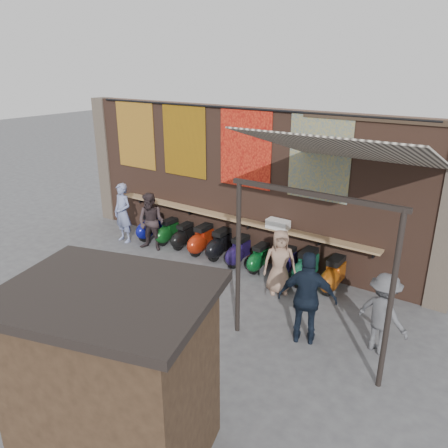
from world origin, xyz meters
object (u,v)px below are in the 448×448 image
object	(u,v)px
scooter_stool_9	(334,275)
diner_right	(151,222)
scooter_stool_4	(220,244)
market_stall	(115,382)
scooter_stool_7	(286,263)
scooter_stool_6	(259,258)
scooter_stool_2	(184,236)
diner_left	(123,213)
shelf_box	(278,224)
shopper_navy	(307,298)
shopper_tan	(280,262)
scooter_stool_1	(168,232)
scooter_stool_5	(239,251)
scooter_stool_3	(202,240)
scooter_stool_0	(151,227)
shopper_grey	(383,314)
scooter_stool_8	(306,268)

from	to	relation	value
scooter_stool_9	diner_right	distance (m)	5.21
scooter_stool_4	market_stall	world-z (taller)	market_stall
scooter_stool_7	scooter_stool_6	bearing A→B (deg)	-174.27
scooter_stool_2	diner_left	xyz separation A→B (m)	(-1.78, -0.62, 0.53)
shelf_box	scooter_stool_2	world-z (taller)	shelf_box
scooter_stool_9	shopper_navy	distance (m)	2.27
scooter_stool_6	shopper_tan	size ratio (longest dim) A/B	0.48
scooter_stool_9	diner_right	world-z (taller)	diner_right
scooter_stool_1	scooter_stool_4	size ratio (longest dim) A/B	0.91
scooter_stool_2	scooter_stool_5	size ratio (longest dim) A/B	0.93
scooter_stool_6	shopper_tan	xyz separation A→B (m)	(0.93, -0.69, 0.42)
scooter_stool_5	scooter_stool_9	distance (m)	2.58
scooter_stool_7	scooter_stool_4	bearing A→B (deg)	-179.97
scooter_stool_4	scooter_stool_9	distance (m)	3.23
scooter_stool_4	scooter_stool_6	xyz separation A→B (m)	(1.27, -0.07, -0.05)
scooter_stool_3	scooter_stool_6	bearing A→B (deg)	-1.20
scooter_stool_2	shopper_navy	xyz separation A→B (m)	(4.81, -2.17, 0.57)
scooter_stool_9	diner_left	xyz separation A→B (m)	(-6.29, -0.63, 0.48)
scooter_stool_0	scooter_stool_4	distance (m)	2.52
scooter_stool_6	scooter_stool_0	bearing A→B (deg)	179.89
diner_right	scooter_stool_2	bearing A→B (deg)	30.75
scooter_stool_3	scooter_stool_4	world-z (taller)	scooter_stool_3
scooter_stool_1	scooter_stool_2	world-z (taller)	scooter_stool_1
scooter_stool_0	shopper_tan	bearing A→B (deg)	-8.43
scooter_stool_2	scooter_stool_3	distance (m)	0.68
shelf_box	shopper_tan	size ratio (longest dim) A/B	0.37
shopper_grey	scooter_stool_2	bearing A→B (deg)	3.95
scooter_stool_2	shopper_tan	xyz separation A→B (m)	(3.48, -0.75, 0.41)
scooter_stool_3	market_stall	xyz separation A→B (m)	(3.19, -5.96, 0.81)
diner_right	scooter_stool_8	bearing A→B (deg)	-5.11
scooter_stool_5	diner_left	xyz separation A→B (m)	(-3.72, -0.57, 0.50)
scooter_stool_5	shopper_navy	distance (m)	3.62
scooter_stool_1	scooter_stool_7	world-z (taller)	scooter_stool_7
scooter_stool_1	scooter_stool_3	world-z (taller)	scooter_stool_3
scooter_stool_1	shopper_navy	xyz separation A→B (m)	(5.40, -2.18, 0.57)
diner_left	shopper_tan	xyz separation A→B (m)	(5.27, -0.13, -0.12)
scooter_stool_1	diner_right	size ratio (longest dim) A/B	0.46
diner_right	shopper_grey	xyz separation A→B (m)	(6.71, -1.04, -0.05)
shelf_box	scooter_stool_1	size ratio (longest dim) A/B	0.75
diner_right	shopper_tan	distance (m)	4.14
scooter_stool_0	scooter_stool_6	distance (m)	3.80
scooter_stool_4	scooter_stool_8	distance (m)	2.55
scooter_stool_2	scooter_stool_6	distance (m)	2.55
diner_left	diner_right	xyz separation A→B (m)	(1.13, 0.00, -0.05)
scooter_stool_4	diner_right	size ratio (longest dim) A/B	0.50
shopper_grey	scooter_stool_6	bearing A→B (deg)	-5.26
shopper_navy	scooter_stool_9	bearing A→B (deg)	-102.58
market_stall	scooter_stool_7	bearing A→B (deg)	79.62
scooter_stool_5	scooter_stool_9	xyz separation A→B (m)	(2.57, 0.06, 0.02)
shopper_grey	market_stall	size ratio (longest dim) A/B	0.64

